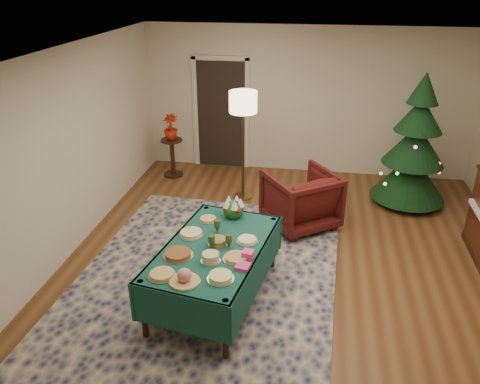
% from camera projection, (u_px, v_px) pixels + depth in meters
% --- Properties ---
extents(room_shell, '(7.00, 7.00, 7.00)m').
position_uv_depth(room_shell, '(294.00, 177.00, 5.46)').
color(room_shell, '#593319').
rests_on(room_shell, ground).
extents(doorway, '(1.08, 0.04, 2.16)m').
position_uv_depth(doorway, '(221.00, 112.00, 8.91)').
color(doorway, black).
rests_on(doorway, ground).
extents(rug, '(3.38, 4.34, 0.02)m').
position_uv_depth(rug, '(207.00, 277.00, 5.94)').
color(rug, '#131847').
rests_on(rug, ground).
extents(buffet_table, '(1.39, 2.03, 0.73)m').
position_uv_depth(buffet_table, '(214.00, 257.00, 5.32)').
color(buffet_table, black).
rests_on(buffet_table, ground).
extents(platter_0, '(0.29, 0.29, 0.05)m').
position_uv_depth(platter_0, '(162.00, 275.00, 4.74)').
color(platter_0, silver).
rests_on(platter_0, buffet_table).
extents(platter_1, '(0.31, 0.31, 0.16)m').
position_uv_depth(platter_1, '(184.00, 277.00, 4.63)').
color(platter_1, silver).
rests_on(platter_1, buffet_table).
extents(platter_2, '(0.28, 0.28, 0.06)m').
position_uv_depth(platter_2, '(221.00, 277.00, 4.69)').
color(platter_2, silver).
rests_on(platter_2, buffet_table).
extents(platter_3, '(0.33, 0.33, 0.05)m').
position_uv_depth(platter_3, '(178.00, 254.00, 5.07)').
color(platter_3, silver).
rests_on(platter_3, buffet_table).
extents(platter_4, '(0.22, 0.22, 0.10)m').
position_uv_depth(platter_4, '(211.00, 258.00, 4.97)').
color(platter_4, silver).
rests_on(platter_4, buffet_table).
extents(platter_5, '(0.29, 0.29, 0.04)m').
position_uv_depth(platter_5, '(236.00, 258.00, 5.02)').
color(platter_5, silver).
rests_on(platter_5, buffet_table).
extents(platter_6, '(0.29, 0.29, 0.05)m').
position_uv_depth(platter_6, '(191.00, 233.00, 5.47)').
color(platter_6, silver).
rests_on(platter_6, buffet_table).
extents(platter_7, '(0.24, 0.24, 0.07)m').
position_uv_depth(platter_7, '(218.00, 242.00, 5.29)').
color(platter_7, silver).
rests_on(platter_7, buffet_table).
extents(platter_8, '(0.25, 0.25, 0.04)m').
position_uv_depth(platter_8, '(247.00, 240.00, 5.35)').
color(platter_8, silver).
rests_on(platter_8, buffet_table).
extents(platter_9, '(0.23, 0.23, 0.04)m').
position_uv_depth(platter_9, '(208.00, 219.00, 5.79)').
color(platter_9, silver).
rests_on(platter_9, buffet_table).
extents(goblet_0, '(0.08, 0.08, 0.17)m').
position_uv_depth(goblet_0, '(217.00, 226.00, 5.50)').
color(goblet_0, '#2D471E').
rests_on(goblet_0, buffet_table).
extents(goblet_1, '(0.08, 0.08, 0.17)m').
position_uv_depth(goblet_1, '(229.00, 241.00, 5.20)').
color(goblet_1, '#2D471E').
rests_on(goblet_1, buffet_table).
extents(goblet_2, '(0.08, 0.08, 0.17)m').
position_uv_depth(goblet_2, '(212.00, 242.00, 5.18)').
color(goblet_2, '#2D471E').
rests_on(goblet_2, buffet_table).
extents(napkin_stack, '(0.17, 0.17, 0.04)m').
position_uv_depth(napkin_stack, '(243.00, 266.00, 4.87)').
color(napkin_stack, '#CF3989').
rests_on(napkin_stack, buffet_table).
extents(gift_box, '(0.13, 0.13, 0.10)m').
position_uv_depth(gift_box, '(248.00, 255.00, 5.02)').
color(gift_box, '#EC41A9').
rests_on(gift_box, buffet_table).
extents(centerpiece, '(0.26, 0.26, 0.30)m').
position_uv_depth(centerpiece, '(233.00, 208.00, 5.84)').
color(centerpiece, '#1E4C1E').
rests_on(centerpiece, buffet_table).
extents(armchair, '(1.27, 1.25, 0.96)m').
position_uv_depth(armchair, '(301.00, 197.00, 6.98)').
color(armchair, '#45100E').
rests_on(armchair, ground).
extents(floor_lamp, '(0.44, 0.44, 1.83)m').
position_uv_depth(floor_lamp, '(243.00, 109.00, 7.39)').
color(floor_lamp, '#A57F3F').
rests_on(floor_lamp, ground).
extents(side_table, '(0.40, 0.40, 0.72)m').
position_uv_depth(side_table, '(173.00, 158.00, 8.77)').
color(side_table, black).
rests_on(side_table, ground).
extents(potted_plant, '(0.26, 0.47, 0.26)m').
position_uv_depth(potted_plant, '(171.00, 133.00, 8.56)').
color(potted_plant, '#AF1F0C').
rests_on(potted_plant, side_table).
extents(christmas_tree, '(1.57, 1.57, 2.18)m').
position_uv_depth(christmas_tree, '(415.00, 147.00, 7.47)').
color(christmas_tree, black).
rests_on(christmas_tree, ground).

